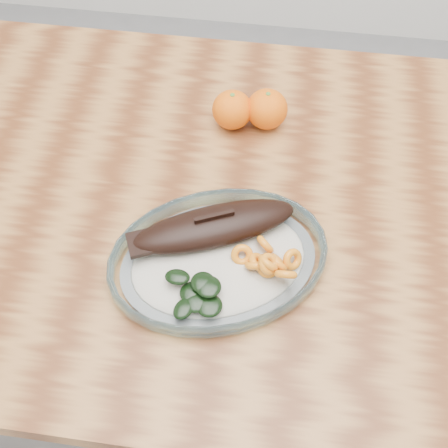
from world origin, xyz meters
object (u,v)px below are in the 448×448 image
Objects in this scene: plated_meal at (218,257)px; orange_left at (267,109)px; orange_right at (232,110)px; dining_table at (234,232)px.

plated_meal is 0.30m from orange_left.
plated_meal is at bearing -86.65° from orange_right.
orange_left reaches higher than dining_table.
orange_left is 0.06m from orange_right.
plated_meal is 10.47× the size of orange_left.
plated_meal is at bearing -98.19° from orange_left.
dining_table is 0.22m from orange_left.
orange_right is at bearing 71.09° from plated_meal.
plated_meal reaches higher than orange_right.
orange_left is (0.03, 0.17, 0.14)m from dining_table.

